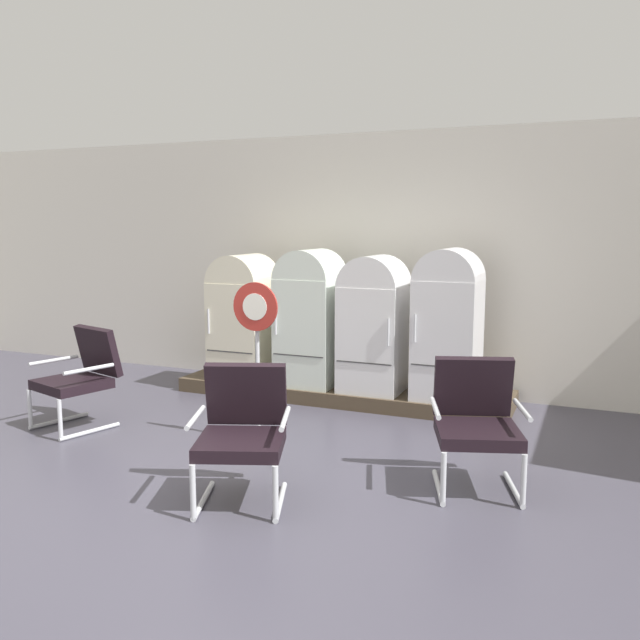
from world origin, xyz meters
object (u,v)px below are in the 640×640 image
Objects in this scene: refrigerator_2 at (374,320)px; refrigerator_3 at (448,319)px; refrigerator_0 at (244,313)px; sign_stand at (257,369)px; armchair_right at (476,418)px; refrigerator_1 at (311,313)px; armchair_left at (81,373)px; armchair_center at (243,428)px.

refrigerator_3 is (0.79, 0.01, 0.05)m from refrigerator_2.
refrigerator_3 is (2.37, -0.01, 0.06)m from refrigerator_0.
refrigerator_3 reaches higher than refrigerator_0.
armchair_right is at bearing -7.13° from sign_stand.
refrigerator_0 is 1.96m from sign_stand.
refrigerator_0 is 1.58m from refrigerator_2.
armchair_right is (0.62, -1.87, -0.45)m from refrigerator_3.
sign_stand is (0.20, -1.64, -0.28)m from refrigerator_1.
refrigerator_2 is at bearing 38.19° from armchair_left.
sign_stand is at bearing 6.62° from armchair_left.
refrigerator_2 is at bearing -1.20° from refrigerator_1.
refrigerator_3 reaches higher than refrigerator_2.
sign_stand is (1.79, 0.21, 0.16)m from armchair_left.
armchair_right is at bearing -41.20° from refrigerator_1.
refrigerator_0 is 0.95× the size of refrigerator_1.
armchair_left is (-2.32, -1.83, -0.40)m from refrigerator_2.
refrigerator_1 is 2.86m from armchair_center.
refrigerator_1 reaches higher than refrigerator_2.
refrigerator_0 is at bearing 179.34° from refrigerator_2.
refrigerator_1 is at bearing 179.76° from refrigerator_3.
armchair_left is at bearing -130.65° from refrigerator_1.
armchair_right and armchair_center have the same top height.
sign_stand is (-1.32, -1.63, -0.30)m from refrigerator_3.
armchair_center is 0.66× the size of sign_stand.
refrigerator_2 reaches higher than armchair_right.
refrigerator_3 is 2.02m from armchair_right.
armchair_right is at bearing -32.20° from refrigerator_0.
refrigerator_2 is 2.76m from armchair_center.
armchair_left is 3.73m from armchair_right.
armchair_center is (0.68, -2.74, -0.43)m from refrigerator_1.
refrigerator_1 is (0.84, -0.00, 0.04)m from refrigerator_0.
armchair_center is at bearing -149.54° from armchair_right.
refrigerator_1 is 1.58× the size of armchair_left.
refrigerator_0 is 3.55m from armchair_right.
refrigerator_3 is (1.53, -0.01, 0.02)m from refrigerator_1.
sign_stand is at bearing -57.43° from refrigerator_0.
refrigerator_0 is 2.03m from armchair_left.
armchair_left is (-3.11, -1.84, -0.45)m from refrigerator_3.
armchair_left is 0.66× the size of sign_stand.
armchair_left is 1.00× the size of armchair_right.
armchair_left is (-1.58, -1.84, -0.43)m from refrigerator_1.
refrigerator_2 is 2.37m from armchair_right.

